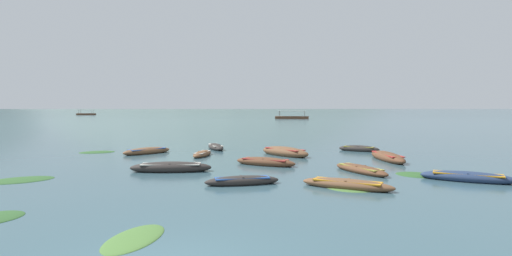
{
  "coord_description": "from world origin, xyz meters",
  "views": [
    {
      "loc": [
        1.96,
        -7.34,
        3.29
      ],
      "look_at": [
        0.75,
        50.98,
        0.21
      ],
      "focal_mm": 27.04,
      "sensor_mm": 36.0,
      "label": 1
    }
  ],
  "objects_px": {
    "rowboat_1": "(285,152)",
    "rowboat_11": "(347,184)",
    "rowboat_3": "(147,151)",
    "rowboat_12": "(467,177)",
    "ferry_1": "(292,117)",
    "rowboat_9": "(265,162)",
    "ferry_0": "(86,114)",
    "rowboat_5": "(242,181)",
    "rowboat_0": "(171,168)",
    "rowboat_10": "(202,154)",
    "rowboat_2": "(387,157)",
    "rowboat_4": "(361,169)",
    "rowboat_6": "(216,147)",
    "rowboat_7": "(359,149)"
  },
  "relations": [
    {
      "from": "rowboat_10",
      "to": "ferry_0",
      "type": "distance_m",
      "value": 166.58
    },
    {
      "from": "rowboat_4",
      "to": "rowboat_9",
      "type": "distance_m",
      "value": 5.4
    },
    {
      "from": "rowboat_1",
      "to": "rowboat_3",
      "type": "distance_m",
      "value": 9.88
    },
    {
      "from": "rowboat_0",
      "to": "rowboat_11",
      "type": "distance_m",
      "value": 9.15
    },
    {
      "from": "rowboat_1",
      "to": "ferry_1",
      "type": "bearing_deg",
      "value": 85.53
    },
    {
      "from": "rowboat_0",
      "to": "rowboat_3",
      "type": "distance_m",
      "value": 8.48
    },
    {
      "from": "rowboat_3",
      "to": "ferry_1",
      "type": "distance_m",
      "value": 89.76
    },
    {
      "from": "rowboat_5",
      "to": "rowboat_7",
      "type": "xyz_separation_m",
      "value": [
        8.15,
        12.87,
        0.03
      ]
    },
    {
      "from": "rowboat_9",
      "to": "rowboat_4",
      "type": "bearing_deg",
      "value": -26.1
    },
    {
      "from": "rowboat_5",
      "to": "rowboat_12",
      "type": "relative_size",
      "value": 0.84
    },
    {
      "from": "rowboat_5",
      "to": "rowboat_2",
      "type": "bearing_deg",
      "value": 41.86
    },
    {
      "from": "rowboat_11",
      "to": "ferry_0",
      "type": "xyz_separation_m",
      "value": [
        -84.48,
        158.17,
        0.29
      ]
    },
    {
      "from": "rowboat_12",
      "to": "ferry_1",
      "type": "distance_m",
      "value": 98.19
    },
    {
      "from": "rowboat_2",
      "to": "rowboat_3",
      "type": "bearing_deg",
      "value": 168.76
    },
    {
      "from": "rowboat_4",
      "to": "rowboat_6",
      "type": "bearing_deg",
      "value": 128.89
    },
    {
      "from": "rowboat_6",
      "to": "rowboat_10",
      "type": "bearing_deg",
      "value": -94.84
    },
    {
      "from": "rowboat_1",
      "to": "rowboat_6",
      "type": "height_order",
      "value": "rowboat_1"
    },
    {
      "from": "rowboat_1",
      "to": "rowboat_2",
      "type": "relative_size",
      "value": 0.88
    },
    {
      "from": "rowboat_1",
      "to": "rowboat_12",
      "type": "height_order",
      "value": "rowboat_1"
    },
    {
      "from": "rowboat_12",
      "to": "rowboat_7",
      "type": "bearing_deg",
      "value": 99.26
    },
    {
      "from": "rowboat_1",
      "to": "rowboat_12",
      "type": "relative_size",
      "value": 1.02
    },
    {
      "from": "rowboat_10",
      "to": "ferry_0",
      "type": "bearing_deg",
      "value": 117.48
    },
    {
      "from": "rowboat_1",
      "to": "rowboat_11",
      "type": "relative_size",
      "value": 1.06
    },
    {
      "from": "rowboat_5",
      "to": "rowboat_12",
      "type": "distance_m",
      "value": 10.14
    },
    {
      "from": "rowboat_3",
      "to": "rowboat_4",
      "type": "bearing_deg",
      "value": -30.36
    },
    {
      "from": "rowboat_1",
      "to": "rowboat_11",
      "type": "xyz_separation_m",
      "value": [
        1.97,
        -10.8,
        -0.08
      ]
    },
    {
      "from": "ferry_0",
      "to": "rowboat_12",
      "type": "bearing_deg",
      "value": -60.03
    },
    {
      "from": "ferry_1",
      "to": "rowboat_12",
      "type": "bearing_deg",
      "value": -89.56
    },
    {
      "from": "rowboat_11",
      "to": "rowboat_9",
      "type": "bearing_deg",
      "value": 118.04
    },
    {
      "from": "rowboat_11",
      "to": "ferry_0",
      "type": "relative_size",
      "value": 0.48
    },
    {
      "from": "rowboat_3",
      "to": "rowboat_10",
      "type": "relative_size",
      "value": 1.14
    },
    {
      "from": "rowboat_0",
      "to": "rowboat_11",
      "type": "bearing_deg",
      "value": -25.94
    },
    {
      "from": "rowboat_7",
      "to": "ferry_1",
      "type": "height_order",
      "value": "ferry_1"
    },
    {
      "from": "rowboat_2",
      "to": "rowboat_10",
      "type": "relative_size",
      "value": 1.5
    },
    {
      "from": "rowboat_1",
      "to": "rowboat_10",
      "type": "xyz_separation_m",
      "value": [
        -5.65,
        -0.42,
        -0.1
      ]
    },
    {
      "from": "rowboat_6",
      "to": "ferry_1",
      "type": "distance_m",
      "value": 85.98
    },
    {
      "from": "rowboat_9",
      "to": "rowboat_2",
      "type": "bearing_deg",
      "value": 16.19
    },
    {
      "from": "rowboat_6",
      "to": "rowboat_12",
      "type": "relative_size",
      "value": 0.91
    },
    {
      "from": "rowboat_9",
      "to": "rowboat_12",
      "type": "relative_size",
      "value": 0.94
    },
    {
      "from": "rowboat_5",
      "to": "ferry_0",
      "type": "xyz_separation_m",
      "value": [
        -80.14,
        157.47,
        0.3
      ]
    },
    {
      "from": "rowboat_2",
      "to": "rowboat_11",
      "type": "xyz_separation_m",
      "value": [
        -4.34,
        -8.48,
        -0.05
      ]
    },
    {
      "from": "rowboat_9",
      "to": "ferry_0",
      "type": "xyz_separation_m",
      "value": [
        -81.15,
        151.92,
        0.27
      ]
    },
    {
      "from": "rowboat_11",
      "to": "ferry_1",
      "type": "relative_size",
      "value": 0.37
    },
    {
      "from": "rowboat_7",
      "to": "rowboat_12",
      "type": "xyz_separation_m",
      "value": [
        1.94,
        -11.9,
        -0.0
      ]
    },
    {
      "from": "rowboat_10",
      "to": "rowboat_7",
      "type": "bearing_deg",
      "value": 15.62
    },
    {
      "from": "rowboat_10",
      "to": "ferry_1",
      "type": "height_order",
      "value": "ferry_1"
    },
    {
      "from": "rowboat_10",
      "to": "rowboat_3",
      "type": "bearing_deg",
      "value": 162.65
    },
    {
      "from": "rowboat_9",
      "to": "ferry_1",
      "type": "relative_size",
      "value": 0.37
    },
    {
      "from": "rowboat_6",
      "to": "rowboat_7",
      "type": "relative_size",
      "value": 1.15
    },
    {
      "from": "rowboat_0",
      "to": "ferry_1",
      "type": "bearing_deg",
      "value": 82.14
    }
  ]
}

